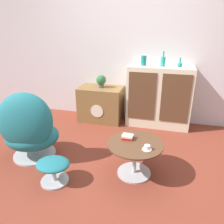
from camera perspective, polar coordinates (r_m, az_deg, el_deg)
The scene contains 13 objects.
ground_plane at distance 2.80m, azimuth -2.86°, elevation -14.12°, with size 12.00×12.00×0.00m, color brown.
wall_back at distance 3.87m, azimuth 4.37°, elevation 16.92°, with size 6.40×0.06×2.60m.
sideboard at distance 3.74m, azimuth 12.11°, elevation 3.90°, with size 1.04×0.41×1.02m.
tv_console at distance 3.93m, azimuth -2.88°, elevation 2.15°, with size 0.76×0.49×0.61m.
egg_chair at distance 2.94m, azimuth -20.93°, elevation -4.25°, with size 0.80×0.75×0.93m.
ottoman at distance 2.55m, azimuth -15.10°, elevation -13.65°, with size 0.37×0.32×0.28m.
coffee_table at distance 2.55m, azimuth 6.00°, elevation -10.63°, with size 0.63×0.63×0.41m.
vase_leftmost at distance 3.62m, azimuth 8.26°, elevation 13.17°, with size 0.09×0.09×0.15m.
vase_inner_left at distance 3.60m, azimuth 13.16°, elevation 12.82°, with size 0.07×0.07×0.23m.
vase_inner_right at distance 3.61m, azimuth 17.29°, elevation 11.84°, with size 0.07×0.07×0.14m.
potted_plant at distance 3.80m, azimuth -2.85°, elevation 8.20°, with size 0.17×0.17×0.22m.
teacup at distance 2.37m, azimuth 9.15°, elevation -9.24°, with size 0.10×0.10×0.05m.
book_stack at distance 2.54m, azimuth 4.11°, elevation -6.49°, with size 0.14×0.11×0.05m.
Camera 1 is at (0.70, -2.14, 1.66)m, focal length 35.00 mm.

